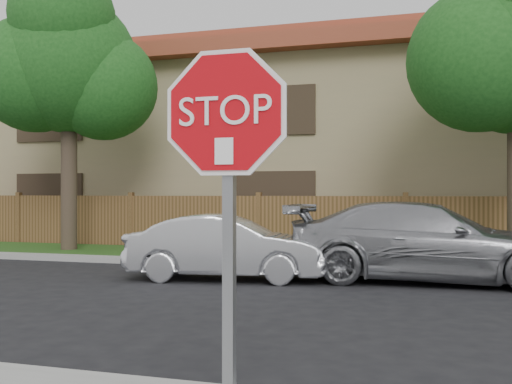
% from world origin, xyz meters
% --- Properties ---
extents(far_curb, '(70.00, 0.30, 0.15)m').
position_xyz_m(far_curb, '(0.00, 8.15, 0.07)').
color(far_curb, gray).
rests_on(far_curb, ground).
extents(grass_strip, '(70.00, 3.00, 0.12)m').
position_xyz_m(grass_strip, '(0.00, 9.80, 0.06)').
color(grass_strip, '#1E4714').
rests_on(grass_strip, ground).
extents(fence, '(70.00, 0.12, 1.60)m').
position_xyz_m(fence, '(0.00, 11.40, 0.80)').
color(fence, '#4E361B').
rests_on(fence, ground).
extents(apartment_building, '(35.20, 9.20, 7.20)m').
position_xyz_m(apartment_building, '(0.00, 17.00, 3.53)').
color(apartment_building, tan).
rests_on(apartment_building, ground).
extents(tree_left, '(4.80, 3.90, 7.78)m').
position_xyz_m(tree_left, '(-8.98, 9.57, 5.22)').
color(tree_left, '#382B21').
rests_on(tree_left, ground).
extents(stop_sign, '(1.01, 0.13, 2.55)m').
position_xyz_m(stop_sign, '(-0.38, -1.48, 1.83)').
color(stop_sign, gray).
rests_on(stop_sign, sidewalk_near).
extents(sedan_left, '(3.98, 1.88, 1.26)m').
position_xyz_m(sedan_left, '(-3.13, 6.27, 0.63)').
color(sedan_left, silver).
rests_on(sedan_left, ground).
extents(sedan_right, '(5.27, 2.23, 1.52)m').
position_xyz_m(sedan_right, '(0.58, 7.11, 0.76)').
color(sedan_right, '#999BA0').
rests_on(sedan_right, ground).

